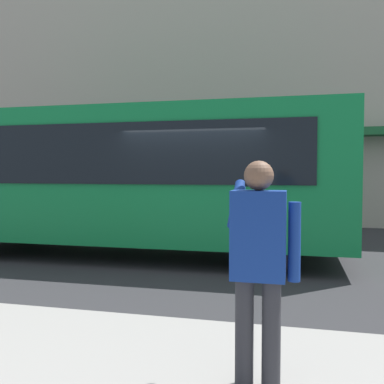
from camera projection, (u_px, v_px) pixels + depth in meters
name	position (u px, v px, depth m)	size (l,w,h in m)	color
ground_plane	(202.00, 264.00, 8.29)	(60.00, 60.00, 0.00)	#2B2B2D
building_facade_far	(245.00, 48.00, 14.61)	(28.00, 1.55, 12.00)	#A89E8E
red_bus	(125.00, 176.00, 9.01)	(9.05, 2.54, 3.08)	#0F7238
pedestrian_photographer	(259.00, 256.00, 3.19)	(0.53, 0.52, 1.70)	#2D2D33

